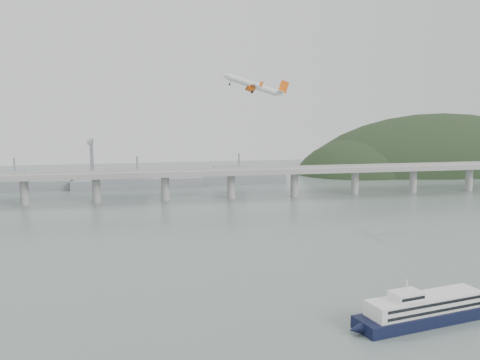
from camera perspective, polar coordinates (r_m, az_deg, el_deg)
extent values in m
plane|color=slate|center=(235.48, 2.49, -10.66)|extent=(900.00, 900.00, 0.00)
cube|color=gray|center=(423.62, -3.59, 0.69)|extent=(800.00, 22.00, 2.20)
cube|color=gray|center=(413.02, -3.41, 0.77)|extent=(800.00, 0.60, 1.80)
cube|color=gray|center=(433.69, -3.76, 1.14)|extent=(800.00, 0.60, 1.80)
cylinder|color=gray|center=(429.57, -21.06, -1.17)|extent=(6.00, 6.00, 21.00)
cylinder|color=gray|center=(423.18, -14.39, -1.00)|extent=(6.00, 6.00, 21.00)
cylinder|color=gray|center=(422.65, -7.61, -0.82)|extent=(6.00, 6.00, 21.00)
cylinder|color=gray|center=(428.00, -0.91, -0.63)|extent=(6.00, 6.00, 21.00)
cylinder|color=gray|center=(439.01, 5.53, -0.44)|extent=(6.00, 6.00, 21.00)
cylinder|color=gray|center=(455.28, 11.59, -0.26)|extent=(6.00, 6.00, 21.00)
cylinder|color=gray|center=(476.26, 17.18, -0.09)|extent=(6.00, 6.00, 21.00)
cylinder|color=gray|center=(501.38, 22.25, 0.07)|extent=(6.00, 6.00, 21.00)
ellipsoid|color=black|center=(640.81, 19.63, -0.58)|extent=(320.00, 150.00, 156.00)
ellipsoid|color=black|center=(588.93, 12.12, -0.44)|extent=(140.00, 110.00, 96.00)
cube|color=slate|center=(502.12, -21.84, -0.53)|extent=(95.67, 20.15, 8.00)
cube|color=slate|center=(502.99, -22.95, 0.35)|extent=(33.90, 15.02, 8.00)
cylinder|color=slate|center=(500.05, -21.94, 1.28)|extent=(1.60, 1.60, 14.00)
cube|color=slate|center=(487.22, -10.35, -0.31)|extent=(110.55, 21.43, 8.00)
cube|color=slate|center=(486.20, -11.67, 0.58)|extent=(39.01, 16.73, 8.00)
cylinder|color=slate|center=(485.08, -10.40, 1.55)|extent=(1.60, 1.60, 14.00)
cube|color=slate|center=(505.28, -0.10, 0.14)|extent=(85.00, 13.60, 8.00)
cube|color=slate|center=(502.73, -1.05, 1.01)|extent=(29.75, 11.90, 8.00)
cylinder|color=slate|center=(503.21, -0.10, 1.94)|extent=(1.60, 1.60, 14.00)
cube|color=slate|center=(521.35, -14.82, 1.88)|extent=(3.00, 3.00, 40.00)
cube|color=slate|center=(509.75, -14.97, 3.77)|extent=(3.00, 28.00, 3.00)
cube|color=black|center=(209.15, 18.25, -13.00)|extent=(53.71, 23.57, 4.18)
cone|color=black|center=(192.75, 11.71, -14.62)|extent=(6.01, 5.21, 4.18)
cube|color=silver|center=(207.51, 18.31, -11.78)|extent=(45.10, 19.71, 5.22)
cube|color=black|center=(203.40, 19.32, -11.84)|extent=(38.79, 8.77, 1.04)
cube|color=black|center=(204.26, 19.29, -12.51)|extent=(38.79, 8.77, 1.04)
cube|color=black|center=(210.78, 17.36, -11.03)|extent=(38.79, 8.77, 1.04)
cube|color=black|center=(211.61, 17.33, -11.67)|extent=(38.79, 8.77, 1.04)
cube|color=silver|center=(201.00, 16.53, -11.17)|extent=(11.78, 9.40, 2.72)
cube|color=black|center=(198.34, 17.23, -11.47)|extent=(9.21, 2.16, 1.04)
cylinder|color=silver|center=(199.92, 16.57, -10.27)|extent=(0.62, 0.62, 4.18)
cylinder|color=silver|center=(330.56, 1.29, 9.65)|extent=(29.66, 9.08, 13.26)
cone|color=silver|center=(329.86, -1.55, 10.60)|extent=(5.86, 4.67, 5.06)
cone|color=silver|center=(332.25, 4.21, 8.74)|extent=(6.55, 4.35, 5.40)
cube|color=silver|center=(330.53, 1.41, 9.41)|extent=(9.14, 36.58, 3.86)
cube|color=silver|center=(332.20, 4.08, 8.92)|extent=(4.70, 13.10, 1.98)
cube|color=#ED5A10|center=(332.69, 4.45, 9.43)|extent=(6.79, 1.03, 8.10)
cylinder|color=#ED5A10|center=(336.11, 0.97, 9.20)|extent=(5.38, 3.28, 3.79)
cylinder|color=black|center=(335.97, 0.61, 9.32)|extent=(1.46, 2.56, 2.45)
cube|color=silver|center=(336.20, 1.03, 9.37)|extent=(2.94, 0.60, 2.08)
cylinder|color=#ED5A10|center=(324.47, 1.16, 9.33)|extent=(5.38, 3.28, 3.79)
cylinder|color=black|center=(324.33, 0.78, 9.45)|extent=(1.46, 2.56, 2.45)
cube|color=silver|center=(324.57, 1.22, 9.50)|extent=(2.94, 0.60, 2.08)
cylinder|color=black|center=(333.11, 1.26, 9.07)|extent=(1.23, 0.45, 2.56)
cylinder|color=black|center=(333.01, 1.19, 8.88)|extent=(1.53, 0.58, 1.50)
cylinder|color=black|center=(327.61, 1.35, 9.13)|extent=(1.23, 0.45, 2.56)
cylinder|color=black|center=(327.50, 1.28, 8.94)|extent=(1.53, 0.58, 1.50)
cylinder|color=black|center=(329.68, -1.00, 9.88)|extent=(1.23, 0.45, 2.56)
cylinder|color=black|center=(329.57, -1.07, 9.68)|extent=(1.53, 0.58, 1.50)
cube|color=#ED5A10|center=(348.78, 1.52, 9.30)|extent=(2.45, 0.45, 2.97)
cube|color=#ED5A10|center=(312.86, 2.18, 9.73)|extent=(2.45, 0.45, 2.97)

